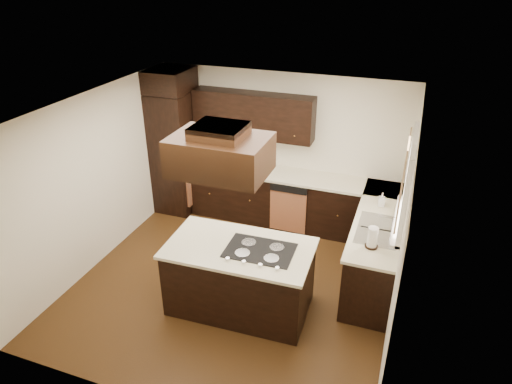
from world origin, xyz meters
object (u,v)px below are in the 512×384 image
Objects in this scene: island at (240,278)px; spice_rack at (242,159)px; oven_column at (176,152)px; range_hood at (220,155)px.

island is 4.46× the size of spice_rack.
oven_column is at bearing 131.59° from island.
island is 2.43m from spice_rack.
island is 1.65× the size of range_hood.
range_hood is 2.69× the size of spice_rack.
oven_column is 1.22× the size of island.
spice_rack reaches higher than island.
range_hood is (-0.15, -0.12, 1.72)m from island.
spice_rack is at bearing 3.02° from oven_column.
range_hood reaches higher than oven_column.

